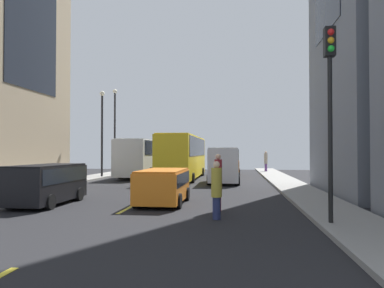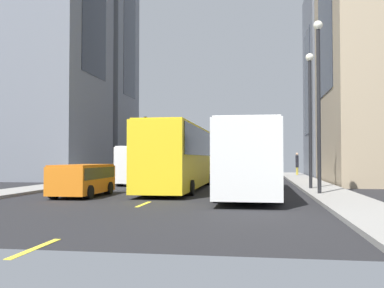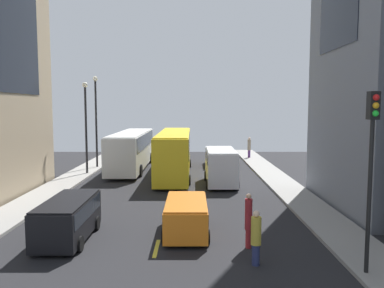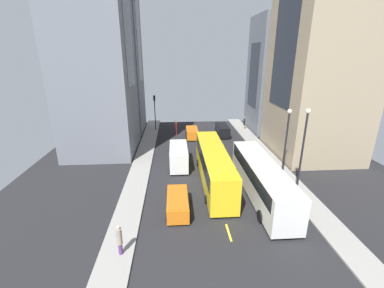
{
  "view_description": "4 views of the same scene",
  "coord_description": "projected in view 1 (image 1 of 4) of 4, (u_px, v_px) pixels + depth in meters",
  "views": [
    {
      "loc": [
        4.34,
        -26.92,
        2.31
      ],
      "look_at": [
        0.79,
        3.26,
        2.93
      ],
      "focal_mm": 34.73,
      "sensor_mm": 36.0,
      "label": 1
    },
    {
      "loc": [
        -4.43,
        29.26,
        1.82
      ],
      "look_at": [
        0.04,
        -0.37,
        2.78
      ],
      "focal_mm": 40.85,
      "sensor_mm": 36.0,
      "label": 2
    },
    {
      "loc": [
        1.42,
        -27.72,
        5.63
      ],
      "look_at": [
        1.38,
        0.73,
        2.92
      ],
      "focal_mm": 36.6,
      "sensor_mm": 36.0,
      "label": 3
    },
    {
      "loc": [
        3.86,
        28.64,
        12.75
      ],
      "look_at": [
        1.96,
        0.6,
        2.93
      ],
      "focal_mm": 24.32,
      "sensor_mm": 36.0,
      "label": 4
    }
  ],
  "objects": [
    {
      "name": "ground_plane",
      "position": [
        176.0,
        183.0,
        27.19
      ],
      "size": [
        42.24,
        42.24,
        0.0
      ],
      "primitive_type": "plane",
      "color": "black"
    },
    {
      "name": "city_bus_white",
      "position": [
        147.0,
        155.0,
        35.12
      ],
      "size": [
        2.8,
        12.84,
        3.35
      ],
      "color": "silver",
      "rests_on": "ground"
    },
    {
      "name": "car_orange_2",
      "position": [
        163.0,
        184.0,
        16.33
      ],
      "size": [
        1.99,
        4.03,
        1.52
      ],
      "color": "orange",
      "rests_on": "ground"
    },
    {
      "name": "lane_stripe_5",
      "position": [
        202.0,
        169.0,
        48.04
      ],
      "size": [
        0.16,
        2.0,
        0.01
      ],
      "primitive_type": "cube",
      "color": "yellow",
      "rests_on": "ground"
    },
    {
      "name": "lane_stripe_2",
      "position": [
        165.0,
        189.0,
        23.02
      ],
      "size": [
        0.16,
        2.0,
        0.01
      ],
      "primitive_type": "cube",
      "color": "yellow",
      "rests_on": "ground"
    },
    {
      "name": "pedestrian_crossing_mid",
      "position": [
        218.0,
        181.0,
        14.34
      ],
      "size": [
        0.29,
        0.29,
        2.21
      ],
      "rotation": [
        0.0,
        0.0,
        5.23
      ],
      "color": "maroon",
      "rests_on": "ground"
    },
    {
      "name": "delivery_van_white",
      "position": [
        224.0,
        163.0,
        27.06
      ],
      "size": [
        2.25,
        5.27,
        2.58
      ],
      "color": "white",
      "rests_on": "ground"
    },
    {
      "name": "sidewalk_east",
      "position": [
        287.0,
        183.0,
        26.25
      ],
      "size": [
        2.31,
        44.0,
        0.15
      ],
      "primitive_type": "cube",
      "color": "gray",
      "rests_on": "ground"
    },
    {
      "name": "car_orange_0",
      "position": [
        230.0,
        166.0,
        36.27
      ],
      "size": [
        1.94,
        4.23,
        1.51
      ],
      "color": "orange",
      "rests_on": "ground"
    },
    {
      "name": "streetlamp_far",
      "position": [
        115.0,
        123.0,
        35.99
      ],
      "size": [
        0.44,
        0.44,
        8.24
      ],
      "color": "black",
      "rests_on": "ground"
    },
    {
      "name": "streetlamp_near",
      "position": [
        102.0,
        124.0,
        32.55
      ],
      "size": [
        0.44,
        0.44,
        7.49
      ],
      "color": "black",
      "rests_on": "ground"
    },
    {
      "name": "sidewalk_west",
      "position": [
        72.0,
        181.0,
        28.12
      ],
      "size": [
        2.31,
        44.0,
        0.15
      ],
      "primitive_type": "cube",
      "color": "gray",
      "rests_on": "ground"
    },
    {
      "name": "traffic_light_near_corner",
      "position": [
        330.0,
        87.0,
        11.33
      ],
      "size": [
        0.32,
        0.44,
        5.97
      ],
      "color": "black",
      "rests_on": "ground"
    },
    {
      "name": "lane_stripe_1",
      "position": [
        125.0,
        210.0,
        14.68
      ],
      "size": [
        0.16,
        2.0,
        0.01
      ],
      "primitive_type": "cube",
      "color": "yellow",
      "rests_on": "ground"
    },
    {
      "name": "car_black_1",
      "position": [
        47.0,
        181.0,
        16.17
      ],
      "size": [
        1.93,
        4.42,
        1.74
      ],
      "color": "black",
      "rests_on": "ground"
    },
    {
      "name": "lane_stripe_4",
      "position": [
        195.0,
        173.0,
        39.7
      ],
      "size": [
        0.16,
        2.0,
        0.01
      ],
      "primitive_type": "cube",
      "color": "yellow",
      "rests_on": "ground"
    },
    {
      "name": "pedestrian_waiting_curb",
      "position": [
        217.0,
        189.0,
        12.64
      ],
      "size": [
        0.37,
        0.37,
        1.98
      ],
      "rotation": [
        0.0,
        0.0,
        3.65
      ],
      "color": "navy",
      "rests_on": "ground"
    },
    {
      "name": "pedestrian_walking_far",
      "position": [
        266.0,
        161.0,
        40.65
      ],
      "size": [
        0.37,
        0.37,
        2.21
      ],
      "rotation": [
        0.0,
        0.0,
        1.82
      ],
      "color": "#593372",
      "rests_on": "ground"
    },
    {
      "name": "lane_stripe_3",
      "position": [
        184.0,
        179.0,
        31.36
      ],
      "size": [
        0.16,
        2.0,
        0.01
      ],
      "primitive_type": "cube",
      "color": "yellow",
      "rests_on": "ground"
    },
    {
      "name": "streetcar_yellow",
      "position": [
        184.0,
        154.0,
        31.51
      ],
      "size": [
        2.7,
        13.32,
        3.59
      ],
      "color": "yellow",
      "rests_on": "ground"
    }
  ]
}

